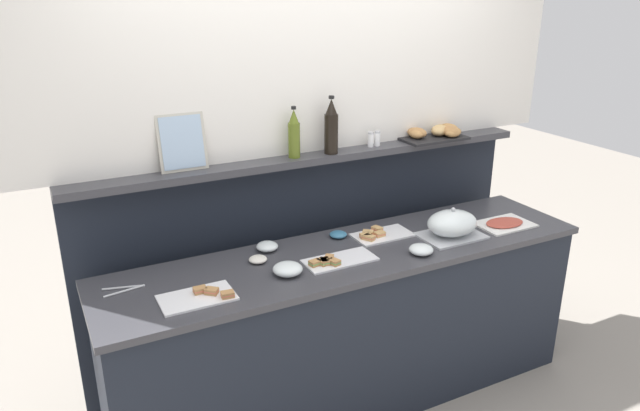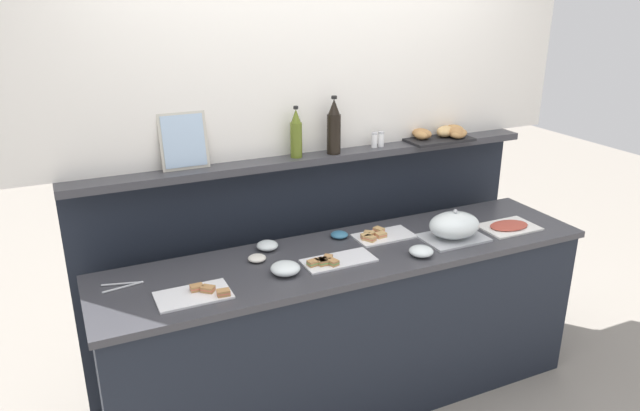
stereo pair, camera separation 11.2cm
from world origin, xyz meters
The scene contains 21 objects.
ground_plane centered at (0.00, 0.60, 0.00)m, with size 12.00×12.00×0.00m, color gray.
buffet_counter centered at (0.00, 0.00, 0.46)m, with size 2.60×0.62×0.91m.
back_ledge_unit centered at (0.00, 0.49, 0.69)m, with size 2.68×0.22×1.32m.
upper_wall_panel centered at (0.00, 0.51, 1.96)m, with size 3.28×0.08×1.28m, color white.
sandwich_platter_front centered at (-0.83, -0.12, 0.92)m, with size 0.32×0.19×0.04m.
sandwich_platter_rear centered at (0.23, 0.10, 0.92)m, with size 0.32×0.18×0.04m.
sandwich_platter_side centered at (-0.14, -0.08, 0.92)m, with size 0.36×0.17×0.04m.
cold_cuts_platter centered at (0.95, -0.09, 0.92)m, with size 0.32×0.22×0.02m.
serving_cloche centered at (0.57, -0.08, 0.98)m, with size 0.34×0.24×0.17m.
glass_bowl_large centered at (0.30, -0.19, 0.93)m, with size 0.12×0.12×0.05m.
glass_bowl_medium centered at (-0.38, 0.21, 0.93)m, with size 0.11×0.11×0.05m.
glass_bowl_small centered at (-0.40, -0.09, 0.93)m, with size 0.14×0.14×0.06m.
condiment_bowl_red centered at (-0.48, 0.10, 0.92)m, with size 0.09×0.09×0.03m, color silver.
condiment_bowl_teal centered at (0.02, 0.19, 0.92)m, with size 0.09×0.09×0.03m, color teal.
serving_tongs centered at (-1.11, 0.11, 0.91)m, with size 0.19×0.08×0.01m.
wine_bottle_dark centered at (0.08, 0.39, 1.47)m, with size 0.08×0.08×0.32m.
olive_oil_bottle centered at (-0.13, 0.41, 1.45)m, with size 0.06×0.06×0.28m.
salt_shaker centered at (0.35, 0.41, 1.37)m, with size 0.03×0.03×0.09m.
pepper_shaker centered at (0.39, 0.41, 1.37)m, with size 0.03×0.03×0.09m.
bread_basket centered at (0.80, 0.39, 1.36)m, with size 0.40×0.27×0.08m.
framed_picture centered at (-0.72, 0.45, 1.47)m, with size 0.24×0.07×0.29m.
Camera 2 is at (-1.31, -2.44, 2.19)m, focal length 33.28 mm.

